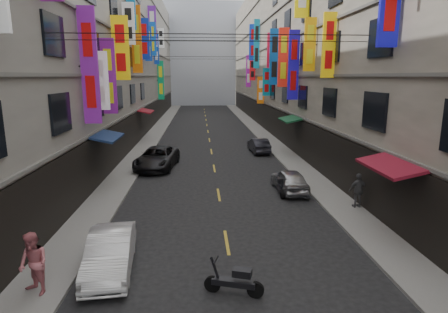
{
  "coord_description": "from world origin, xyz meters",
  "views": [
    {
      "loc": [
        -1.01,
        4.46,
        6.35
      ],
      "look_at": [
        -0.38,
        13.82,
        4.33
      ],
      "focal_mm": 30.0,
      "sensor_mm": 36.0,
      "label": 1
    }
  ],
  "objects": [
    {
      "name": "building_row_left",
      "position": [
        -11.99,
        42.0,
        9.49
      ],
      "size": [
        10.14,
        90.0,
        19.0
      ],
      "color": "gray",
      "rests_on": "ground"
    },
    {
      "name": "car_right_mid",
      "position": [
        4.0,
        24.39,
        0.64
      ],
      "size": [
        1.62,
        3.8,
        1.28
      ],
      "primitive_type": "imported",
      "rotation": [
        0.0,
        0.0,
        3.17
      ],
      "color": "#ACADB1",
      "rests_on": "ground"
    },
    {
      "name": "pedestrian_rfar",
      "position": [
        6.6,
        21.25,
        0.96
      ],
      "size": [
        1.04,
        0.66,
        1.69
      ],
      "primitive_type": "imported",
      "rotation": [
        0.0,
        0.0,
        3.24
      ],
      "color": "#4F4F51",
      "rests_on": "sidewalk_right"
    },
    {
      "name": "haze_block",
      "position": [
        0.0,
        92.0,
        11.0
      ],
      "size": [
        18.0,
        8.0,
        22.0
      ],
      "primitive_type": "cube",
      "color": "#A9AFBC",
      "rests_on": "ground"
    },
    {
      "name": "scooter_far_right",
      "position": [
        3.37,
        23.77,
        0.44
      ],
      "size": [
        0.51,
        1.8,
        1.14
      ],
      "rotation": [
        0.0,
        0.0,
        3.05
      ],
      "color": "black",
      "rests_on": "ground"
    },
    {
      "name": "lane_markings",
      "position": [
        0.0,
        39.0,
        0.0
      ],
      "size": [
        0.12,
        80.2,
        0.01
      ],
      "color": "gold",
      "rests_on": "ground"
    },
    {
      "name": "scooter_crossing",
      "position": [
        -0.03,
        14.41,
        0.44
      ],
      "size": [
        1.75,
        0.75,
        1.14
      ],
      "rotation": [
        0.0,
        0.0,
        1.26
      ],
      "color": "black",
      "rests_on": "ground"
    },
    {
      "name": "pedestrian_lfar",
      "position": [
        -5.84,
        14.68,
        1.06
      ],
      "size": [
        1.1,
        1.04,
        1.87
      ],
      "primitive_type": "imported",
      "rotation": [
        0.0,
        0.0,
        -0.62
      ],
      "color": "#CC6C75",
      "rests_on": "sidewalk_left"
    },
    {
      "name": "street_awnings",
      "position": [
        -1.26,
        26.0,
        3.0
      ],
      "size": [
        13.99,
        35.2,
        0.41
      ],
      "color": "#124521",
      "rests_on": "ground"
    },
    {
      "name": "sidewalk_right",
      "position": [
        6.0,
        42.0,
        0.06
      ],
      "size": [
        2.0,
        90.0,
        0.12
      ],
      "primitive_type": "cube",
      "color": "slate",
      "rests_on": "ground"
    },
    {
      "name": "building_row_right",
      "position": [
        11.99,
        42.0,
        9.49
      ],
      "size": [
        10.14,
        90.0,
        19.0
      ],
      "color": "#AA9F8F",
      "rests_on": "ground"
    },
    {
      "name": "shop_signage",
      "position": [
        -0.0,
        34.53,
        9.2
      ],
      "size": [
        14.0,
        55.0,
        12.22
      ],
      "color": "blue",
      "rests_on": "ground"
    },
    {
      "name": "car_left_far",
      "position": [
        -4.0,
        30.35,
        0.73
      ],
      "size": [
        3.08,
        5.55,
        1.47
      ],
      "primitive_type": "imported",
      "rotation": [
        0.0,
        0.0,
        -0.13
      ],
      "color": "black",
      "rests_on": "ground"
    },
    {
      "name": "overhead_cables",
      "position": [
        0.0,
        30.0,
        8.8
      ],
      "size": [
        14.0,
        38.04,
        1.24
      ],
      "color": "black",
      "rests_on": "ground"
    },
    {
      "name": "car_left_mid",
      "position": [
        -4.0,
        16.08,
        0.66
      ],
      "size": [
        1.77,
        4.11,
        1.31
      ],
      "primitive_type": "imported",
      "rotation": [
        0.0,
        0.0,
        0.1
      ],
      "color": "white",
      "rests_on": "ground"
    },
    {
      "name": "car_right_far",
      "position": [
        4.0,
        35.37,
        0.62
      ],
      "size": [
        1.53,
        3.81,
        1.23
      ],
      "primitive_type": "imported",
      "rotation": [
        0.0,
        0.0,
        3.2
      ],
      "color": "#26262D",
      "rests_on": "ground"
    },
    {
      "name": "sidewalk_left",
      "position": [
        -6.0,
        42.0,
        0.06
      ],
      "size": [
        2.0,
        90.0,
        0.12
      ],
      "primitive_type": "cube",
      "color": "slate",
      "rests_on": "ground"
    }
  ]
}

